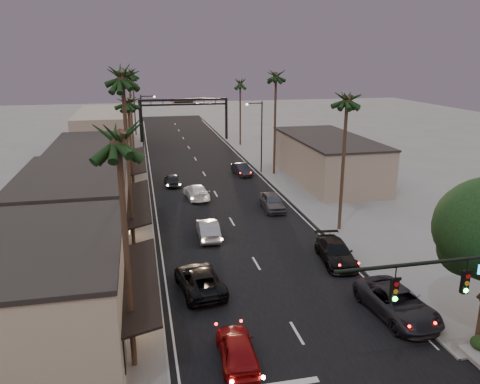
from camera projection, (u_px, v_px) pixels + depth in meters
name	position (u px, v px, depth m)	size (l,w,h in m)	color
ground	(211.00, 187.00, 53.48)	(200.00, 200.00, 0.00)	slate
road	(205.00, 176.00, 58.16)	(14.00, 120.00, 0.02)	black
sidewalk_left	(128.00, 166.00, 62.78)	(5.00, 92.00, 0.12)	slate
sidewalk_right	(264.00, 160.00, 66.64)	(5.00, 92.00, 0.12)	slate
storefront_near	(43.00, 295.00, 23.81)	(8.00, 12.00, 5.50)	#B9AE8D
storefront_mid	(76.00, 209.00, 36.93)	(8.00, 14.00, 5.50)	gray
storefront_far	(93.00, 167.00, 52.00)	(8.00, 16.00, 5.00)	#B9AE8D
storefront_dist	(105.00, 131.00, 73.42)	(8.00, 20.00, 6.00)	gray
building_right	(327.00, 160.00, 55.62)	(8.00, 18.00, 5.00)	gray
traffic_signal	(478.00, 291.00, 19.45)	(8.51, 0.22, 7.80)	black
arch	(184.00, 109.00, 80.03)	(15.20, 0.40, 7.27)	black
streetlight_right	(260.00, 131.00, 58.06)	(2.13, 0.30, 9.00)	black
streetlight_left	(144.00, 121.00, 67.43)	(2.13, 0.30, 9.00)	black
palm_la	(117.00, 132.00, 19.43)	(3.20, 3.20, 13.20)	#38281C
palm_lb	(122.00, 72.00, 31.07)	(3.20, 3.20, 15.20)	#38281C
palm_lc	(128.00, 98.00, 45.02)	(3.20, 3.20, 12.20)	#38281C
palm_ld	(129.00, 71.00, 62.28)	(3.20, 3.20, 14.20)	#38281C
palm_ra	(348.00, 95.00, 36.99)	(3.20, 3.20, 13.20)	#38281C
palm_rb	(276.00, 73.00, 55.46)	(3.20, 3.20, 14.20)	#38281C
palm_rc	(240.00, 81.00, 74.76)	(3.20, 3.20, 12.20)	#38281C
palm_far	(132.00, 72.00, 84.17)	(3.20, 3.20, 13.20)	#38281C
oncoming_red	(237.00, 349.00, 22.78)	(1.75, 4.35, 1.48)	maroon
oncoming_pickup	(199.00, 280.00, 29.75)	(2.51, 5.44, 1.51)	black
oncoming_silver	(208.00, 229.00, 38.34)	(1.60, 4.58, 1.51)	gray
oncoming_white	(196.00, 192.00, 48.93)	(2.05, 5.03, 1.46)	white
oncoming_dgrey	(172.00, 180.00, 53.67)	(1.64, 4.07, 1.39)	black
curbside_near	(397.00, 303.00, 26.81)	(2.74, 5.94, 1.65)	black
curbside_black	(336.00, 252.00, 33.86)	(2.14, 5.27, 1.53)	black
curbside_grey	(272.00, 202.00, 45.35)	(1.88, 4.67, 1.59)	#444448
curbside_far	(242.00, 169.00, 58.42)	(1.50, 4.29, 1.42)	black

